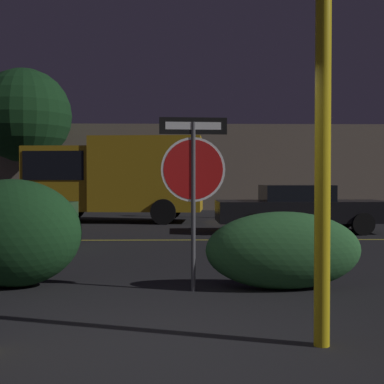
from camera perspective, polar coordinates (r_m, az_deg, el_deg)
name	(u,v)px	position (r m, az deg, el deg)	size (l,w,h in m)	color
ground_plane	(152,348)	(4.88, -4.33, -16.27)	(260.00, 260.00, 0.00)	black
road_center_stripe	(170,240)	(13.06, -2.36, -5.13)	(33.95, 0.12, 0.01)	gold
stop_sign	(193,169)	(7.03, 0.13, 2.43)	(0.89, 0.09, 2.29)	#4C4C51
yellow_pole_right	(323,145)	(4.86, 13.77, 4.87)	(0.14, 0.14, 3.56)	yellow
hedge_bush_1	(12,233)	(7.74, -18.62, -4.17)	(1.89, 1.17, 1.48)	#19421E
hedge_bush_2	(283,250)	(7.32, 9.72, -6.16)	(2.10, 0.82, 1.05)	#2D6633
passing_car_2	(300,208)	(15.23, 11.44, -1.69)	(4.81, 1.96, 1.32)	black
delivery_truck	(112,175)	(18.86, -8.49, 1.77)	(6.19, 2.77, 2.93)	gold
tree_0	(24,116)	(24.74, -17.46, 7.76)	(4.10, 4.10, 6.33)	#422D1E
building_backdrop	(216,168)	(27.73, 2.55, 2.57)	(26.24, 4.23, 4.14)	#7A6B5B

